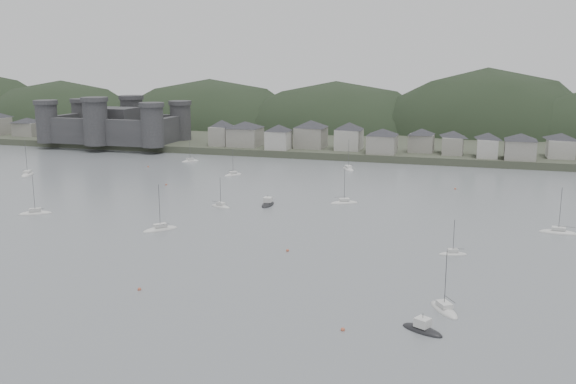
% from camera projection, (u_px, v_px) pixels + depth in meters
% --- Properties ---
extents(ground, '(900.00, 900.00, 0.00)m').
position_uv_depth(ground, '(158.00, 312.00, 109.41)').
color(ground, slate).
rests_on(ground, ground).
extents(far_shore_land, '(900.00, 250.00, 3.00)m').
position_uv_depth(far_shore_land, '(396.00, 128.00, 384.98)').
color(far_shore_land, '#383D2D').
rests_on(far_shore_land, ground).
extents(forested_ridge, '(851.55, 103.94, 102.57)m').
position_uv_depth(forested_ridge, '(398.00, 155.00, 362.25)').
color(forested_ridge, black).
rests_on(forested_ridge, ground).
extents(castle, '(66.00, 43.00, 20.00)m').
position_uv_depth(castle, '(115.00, 125.00, 310.03)').
color(castle, '#353538').
rests_on(castle, far_shore_land).
extents(waterfront_town, '(451.48, 28.46, 12.92)m').
position_uv_depth(waterfront_town, '(483.00, 142.00, 264.46)').
color(waterfront_town, gray).
rests_on(waterfront_town, far_shore_land).
extents(sailboat_lead, '(8.08, 9.03, 12.60)m').
position_uv_depth(sailboat_lead, '(160.00, 229.00, 161.62)').
color(sailboat_lead, silver).
rests_on(sailboat_lead, ground).
extents(moored_fleet, '(243.21, 177.73, 13.59)m').
position_uv_depth(moored_fleet, '(277.00, 216.00, 174.96)').
color(moored_fleet, silver).
rests_on(moored_fleet, ground).
extents(motor_launch_near, '(7.67, 5.69, 3.75)m').
position_uv_depth(motor_launch_near, '(422.00, 329.00, 101.83)').
color(motor_launch_near, black).
rests_on(motor_launch_near, ground).
extents(motor_launch_far, '(3.60, 8.61, 4.00)m').
position_uv_depth(motor_launch_far, '(268.00, 204.00, 189.14)').
color(motor_launch_far, black).
rests_on(motor_launch_far, ground).
extents(mooring_buoys, '(120.05, 131.04, 0.70)m').
position_uv_depth(mooring_buoys, '(205.00, 221.00, 170.26)').
color(mooring_buoys, '#BC5A3E').
rests_on(mooring_buoys, ground).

